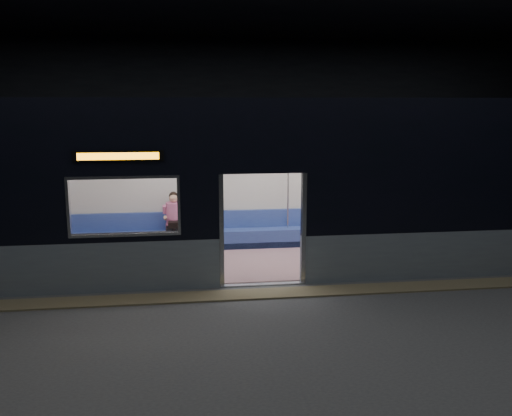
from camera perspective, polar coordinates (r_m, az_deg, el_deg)
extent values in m
cube|color=#47494C|center=(8.99, 1.68, -10.31)|extent=(24.00, 14.00, 0.01)
cube|color=black|center=(15.32, -2.47, 8.16)|extent=(24.00, 0.04, 5.00)
cube|color=#8C7F59|center=(9.49, 1.15, -9.00)|extent=(22.80, 0.50, 0.03)
cube|color=gray|center=(11.55, 25.34, -4.17)|extent=(8.30, 0.12, 0.90)
cube|color=black|center=(9.44, 0.74, 7.14)|extent=(1.40, 0.12, 1.15)
cube|color=#B7BABC|center=(9.61, -3.66, -2.48)|extent=(0.08, 0.14, 2.05)
cube|color=#B7BABC|center=(9.82, 5.00, -2.21)|extent=(0.08, 0.14, 2.05)
cube|color=black|center=(9.35, -14.29, 5.32)|extent=(1.50, 0.04, 0.18)
cube|color=orange|center=(9.34, -14.29, 5.31)|extent=(1.34, 0.03, 0.12)
cube|color=beige|center=(12.39, -1.19, 3.30)|extent=(18.00, 0.12, 3.20)
cube|color=black|center=(10.85, -0.36, 11.08)|extent=(18.00, 3.00, 0.15)
cube|color=gray|center=(11.32, -0.34, -5.62)|extent=(17.76, 2.76, 0.04)
cube|color=beige|center=(10.89, -0.36, 6.21)|extent=(17.76, 2.76, 0.10)
cube|color=navy|center=(12.34, -1.00, -3.14)|extent=(11.00, 0.48, 0.41)
cube|color=navy|center=(12.43, -1.10, -1.12)|extent=(11.00, 0.10, 0.40)
cube|color=#7D5B63|center=(10.32, -18.17, -6.56)|extent=(4.40, 0.48, 0.41)
cube|color=#7D5B63|center=(11.15, 17.54, -5.21)|extent=(4.40, 0.48, 0.41)
cylinder|color=silver|center=(9.87, -5.01, -1.27)|extent=(0.04, 0.04, 2.26)
cylinder|color=silver|center=(12.08, -5.50, 0.99)|extent=(0.04, 0.04, 2.26)
cylinder|color=silver|center=(10.12, 5.80, -0.97)|extent=(0.04, 0.04, 2.26)
cylinder|color=silver|center=(12.30, 3.39, 1.20)|extent=(0.04, 0.04, 2.26)
cylinder|color=silver|center=(11.99, -1.00, 4.73)|extent=(11.00, 0.03, 0.03)
cube|color=black|center=(12.00, -9.06, -2.32)|extent=(0.16, 0.43, 0.15)
cube|color=black|center=(11.99, -8.14, -2.30)|extent=(0.16, 0.43, 0.15)
cylinder|color=black|center=(11.87, -9.05, -3.80)|extent=(0.10, 0.10, 0.43)
cylinder|color=black|center=(11.87, -8.12, -3.78)|extent=(0.10, 0.10, 0.43)
cube|color=#C76691|center=(12.17, -8.59, -2.03)|extent=(0.37, 0.20, 0.18)
cylinder|color=#C76691|center=(12.12, -8.63, -0.53)|extent=(0.41, 0.41, 0.48)
sphere|color=tan|center=(12.04, -8.68, 1.04)|extent=(0.19, 0.19, 0.19)
sphere|color=black|center=(12.07, -8.68, 1.24)|extent=(0.20, 0.20, 0.20)
cube|color=black|center=(11.90, -8.57, -1.73)|extent=(0.31, 0.28, 0.13)
cube|color=white|center=(13.72, 19.38, 3.02)|extent=(1.08, 0.03, 0.70)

